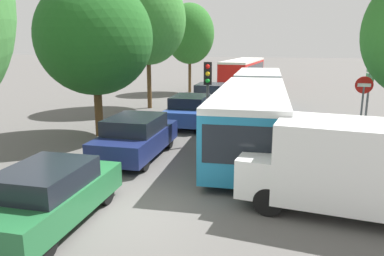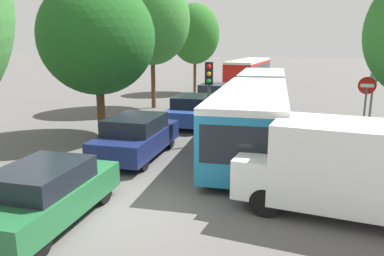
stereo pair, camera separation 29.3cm
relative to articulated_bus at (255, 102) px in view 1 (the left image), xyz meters
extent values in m
plane|color=#565451|center=(-1.81, -9.80, -1.42)|extent=(200.00, 200.00, 0.00)
cube|color=teal|center=(0.26, -3.57, -0.15)|extent=(3.15, 9.41, 2.00)
cube|color=black|center=(0.26, -3.57, 0.21)|extent=(3.15, 9.04, 0.88)
cube|color=silver|center=(0.26, -3.57, 0.94)|extent=(3.15, 9.41, 0.19)
cube|color=teal|center=(-0.38, 5.17, -0.15)|extent=(2.94, 6.50, 2.00)
cube|color=black|center=(-0.38, 5.17, 0.21)|extent=(2.94, 6.25, 0.88)
cube|color=silver|center=(-0.38, 5.17, 0.94)|extent=(2.94, 6.50, 0.19)
cylinder|color=black|center=(-0.11, 1.53, -0.15)|extent=(1.90, 1.11, 1.84)
cube|color=black|center=(0.60, -8.15, 0.09)|extent=(2.19, 0.26, 1.07)
cylinder|color=black|center=(1.52, -6.45, -0.93)|extent=(0.36, 0.99, 0.97)
cylinder|color=black|center=(-0.56, -6.60, -0.93)|extent=(0.36, 0.99, 0.97)
cylinder|color=black|center=(1.09, -0.54, -0.93)|extent=(0.36, 0.99, 0.97)
cylinder|color=black|center=(-1.00, -0.69, -0.93)|extent=(0.36, 0.99, 0.97)
cylinder|color=black|center=(0.66, 5.25, -0.93)|extent=(0.36, 0.99, 0.97)
cylinder|color=black|center=(-1.42, 5.10, -0.93)|extent=(0.36, 0.99, 0.97)
cube|color=red|center=(-3.50, 20.65, -0.16)|extent=(3.05, 11.44, 1.97)
cube|color=black|center=(-3.50, 20.65, 0.19)|extent=(3.04, 10.87, 0.83)
cube|color=silver|center=(-3.50, 20.65, 0.92)|extent=(3.05, 11.44, 0.20)
cylinder|color=black|center=(-4.37, 24.44, -0.93)|extent=(0.34, 1.00, 0.99)
cylinder|color=black|center=(-2.27, 24.34, -0.93)|extent=(0.34, 1.00, 0.99)
cylinder|color=black|center=(-4.71, 17.31, -0.93)|extent=(0.34, 1.00, 0.99)
cylinder|color=black|center=(-2.60, 17.21, -0.93)|extent=(0.34, 1.00, 0.99)
cube|color=#236638|center=(-3.48, -10.82, -0.83)|extent=(1.92, 4.21, 0.67)
cube|color=black|center=(-3.47, -10.91, -0.24)|extent=(1.70, 2.23, 0.51)
cylinder|color=black|center=(-4.27, -9.52, -1.10)|extent=(0.24, 0.64, 0.63)
cylinder|color=black|center=(-2.79, -9.46, -1.10)|extent=(0.24, 0.64, 0.63)
cylinder|color=black|center=(-2.68, -12.11, -1.10)|extent=(0.24, 0.64, 0.63)
cube|color=navy|center=(-3.71, -5.39, -0.78)|extent=(2.07, 4.52, 0.72)
cube|color=black|center=(-3.70, -5.50, -0.15)|extent=(1.83, 2.40, 0.55)
cylinder|color=black|center=(-4.56, -4.00, -1.08)|extent=(0.26, 0.69, 0.68)
cylinder|color=black|center=(-2.97, -3.93, -1.08)|extent=(0.26, 0.69, 0.68)
cylinder|color=black|center=(-4.44, -6.84, -1.08)|extent=(0.26, 0.69, 0.68)
cylinder|color=black|center=(-2.86, -6.78, -1.08)|extent=(0.26, 0.69, 0.68)
cube|color=#284799|center=(-3.34, 0.53, -0.80)|extent=(2.02, 4.43, 0.71)
cube|color=black|center=(-3.33, 0.43, -0.17)|extent=(1.79, 2.35, 0.54)
cylinder|color=black|center=(-4.17, 1.89, -1.09)|extent=(0.26, 0.67, 0.66)
cylinder|color=black|center=(-2.62, 1.95, -1.09)|extent=(0.26, 0.67, 0.66)
cylinder|color=black|center=(-4.05, -0.90, -1.09)|extent=(0.26, 0.67, 0.66)
cylinder|color=black|center=(-2.50, -0.83, -1.09)|extent=(0.26, 0.67, 0.66)
cube|color=white|center=(-3.64, 6.37, -0.80)|extent=(2.00, 4.38, 0.70)
cube|color=black|center=(-3.64, 6.27, -0.19)|extent=(1.77, 2.33, 0.53)
cylinder|color=black|center=(-4.47, 7.72, -1.09)|extent=(0.25, 0.67, 0.66)
cylinder|color=black|center=(-2.93, 7.78, -1.09)|extent=(0.25, 0.67, 0.66)
cylinder|color=black|center=(-4.35, 4.96, -1.09)|extent=(0.25, 0.67, 0.66)
cylinder|color=black|center=(-2.82, 5.02, -1.09)|extent=(0.25, 0.67, 0.66)
cube|color=white|center=(3.54, -8.33, -0.11)|extent=(4.27, 2.37, 2.00)
cube|color=white|center=(1.05, -8.10, -0.58)|extent=(1.07, 1.97, 1.00)
cylinder|color=black|center=(1.38, -8.98, -1.06)|extent=(0.74, 0.31, 0.72)
cylinder|color=black|center=(1.53, -7.30, -1.06)|extent=(0.74, 0.31, 0.72)
cylinder|color=#56595E|center=(-1.58, -3.04, 0.28)|extent=(0.12, 0.12, 3.40)
cube|color=black|center=(-1.58, -3.04, 1.53)|extent=(0.36, 0.29, 0.90)
sphere|color=red|center=(-1.56, -3.19, 1.81)|extent=(0.18, 0.18, 0.18)
sphere|color=#EAAD14|center=(-1.56, -3.19, 1.53)|extent=(0.18, 0.18, 0.18)
sphere|color=green|center=(-1.56, -3.19, 1.25)|extent=(0.18, 0.18, 0.18)
cylinder|color=#56595E|center=(4.50, -1.20, -0.22)|extent=(0.08, 0.08, 2.40)
cylinder|color=red|center=(4.50, -1.20, 1.05)|extent=(0.70, 0.03, 0.70)
cube|color=white|center=(4.50, -1.22, 1.05)|extent=(0.50, 0.04, 0.14)
cylinder|color=#56595E|center=(5.01, 0.76, 0.38)|extent=(0.10, 0.10, 3.60)
cube|color=#197A38|center=(5.01, 0.76, 1.88)|extent=(0.11, 1.40, 0.28)
cube|color=#197A38|center=(5.01, 0.76, 1.54)|extent=(0.11, 1.40, 0.28)
cube|color=#197A38|center=(5.01, 0.76, 1.20)|extent=(0.11, 1.40, 0.28)
cylinder|color=#51381E|center=(-6.69, -2.83, -0.17)|extent=(0.36, 0.36, 2.50)
ellipsoid|color=#1E561E|center=(-6.69, -2.83, 2.96)|extent=(5.04, 5.04, 5.01)
ellipsoid|color=#33752D|center=(-6.95, -3.39, 2.21)|extent=(3.02, 3.02, 2.76)
cylinder|color=#51381E|center=(-7.25, 4.62, 0.30)|extent=(0.27, 0.27, 3.45)
ellipsoid|color=#33752D|center=(-7.25, 4.62, 4.09)|extent=(4.73, 4.73, 5.50)
cylinder|color=#51381E|center=(-6.89, 12.76, 0.08)|extent=(0.24, 0.24, 3.00)
ellipsoid|color=#286623|center=(-6.89, 12.76, 3.42)|extent=(4.04, 4.04, 4.91)
camera|label=1|loc=(1.89, -17.69, 2.75)|focal=35.00mm
camera|label=2|loc=(2.17, -17.61, 2.75)|focal=35.00mm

